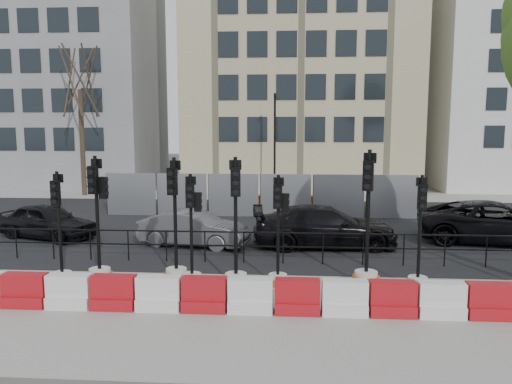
# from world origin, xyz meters

# --- Properties ---
(ground) EXTENTS (120.00, 120.00, 0.00)m
(ground) POSITION_xyz_m (0.00, 0.00, 0.00)
(ground) COLOR #51514C
(ground) RESTS_ON ground
(sidewalk_near) EXTENTS (40.00, 6.00, 0.02)m
(sidewalk_near) POSITION_xyz_m (0.00, -3.00, 0.01)
(sidewalk_near) COLOR gray
(sidewalk_near) RESTS_ON ground
(road) EXTENTS (40.00, 14.00, 0.03)m
(road) POSITION_xyz_m (0.00, 7.00, 0.01)
(road) COLOR black
(road) RESTS_ON ground
(sidewalk_far) EXTENTS (40.00, 4.00, 0.02)m
(sidewalk_far) POSITION_xyz_m (0.00, 16.00, 0.01)
(sidewalk_far) COLOR gray
(sidewalk_far) RESTS_ON ground
(building_grey) EXTENTS (11.00, 9.06, 14.00)m
(building_grey) POSITION_xyz_m (-14.00, 21.99, 7.00)
(building_grey) COLOR gray
(building_grey) RESTS_ON ground
(building_cream) EXTENTS (15.00, 10.06, 18.00)m
(building_cream) POSITION_xyz_m (2.00, 21.99, 9.00)
(building_cream) COLOR #B9B187
(building_cream) RESTS_ON ground
(kerb_railing) EXTENTS (18.00, 0.04, 1.00)m
(kerb_railing) POSITION_xyz_m (0.00, 1.20, 0.69)
(kerb_railing) COLOR black
(kerb_railing) RESTS_ON ground
(heras_fencing) EXTENTS (14.33, 1.72, 2.00)m
(heras_fencing) POSITION_xyz_m (0.57, 9.86, 0.65)
(heras_fencing) COLOR gray
(heras_fencing) RESTS_ON ground
(lamp_post_far) EXTENTS (0.12, 0.56, 6.00)m
(lamp_post_far) POSITION_xyz_m (0.50, 14.98, 3.22)
(lamp_post_far) COLOR black
(lamp_post_far) RESTS_ON ground
(tree_bare_far) EXTENTS (2.00, 2.00, 9.00)m
(tree_bare_far) POSITION_xyz_m (-11.00, 15.50, 6.65)
(tree_bare_far) COLOR #473828
(tree_bare_far) RESTS_ON ground
(barrier_row) EXTENTS (14.65, 0.50, 0.80)m
(barrier_row) POSITION_xyz_m (0.00, -2.80, 0.37)
(barrier_row) COLOR red
(barrier_row) RESTS_ON ground
(traffic_signal_a) EXTENTS (0.60, 0.60, 3.03)m
(traffic_signal_a) POSITION_xyz_m (-4.58, -1.26, 0.63)
(traffic_signal_a) COLOR white
(traffic_signal_a) RESTS_ON ground
(traffic_signal_b) EXTENTS (0.67, 0.67, 3.42)m
(traffic_signal_b) POSITION_xyz_m (-3.66, -1.01, 0.82)
(traffic_signal_b) COLOR white
(traffic_signal_b) RESTS_ON ground
(traffic_signal_c) EXTENTS (0.67, 0.67, 3.38)m
(traffic_signal_c) POSITION_xyz_m (-1.63, -0.84, 0.70)
(traffic_signal_c) COLOR white
(traffic_signal_c) RESTS_ON ground
(traffic_signal_d) EXTENTS (0.59, 0.59, 2.98)m
(traffic_signal_d) POSITION_xyz_m (-1.14, -1.12, 0.71)
(traffic_signal_d) COLOR white
(traffic_signal_d) RESTS_ON ground
(traffic_signal_e) EXTENTS (0.67, 0.67, 3.42)m
(traffic_signal_e) POSITION_xyz_m (0.02, -1.20, 0.71)
(traffic_signal_e) COLOR white
(traffic_signal_e) RESTS_ON ground
(traffic_signal_f) EXTENTS (0.58, 0.58, 2.96)m
(traffic_signal_f) POSITION_xyz_m (1.10, -1.02, 0.71)
(traffic_signal_f) COLOR white
(traffic_signal_f) RESTS_ON ground
(traffic_signal_g) EXTENTS (0.71, 0.71, 3.60)m
(traffic_signal_g) POSITION_xyz_m (3.38, -0.86, 0.74)
(traffic_signal_g) COLOR white
(traffic_signal_g) RESTS_ON ground
(traffic_signal_h) EXTENTS (0.59, 0.59, 2.98)m
(traffic_signal_h) POSITION_xyz_m (4.67, -1.01, 0.62)
(traffic_signal_h) COLOR white
(traffic_signal_h) RESTS_ON ground
(car_a) EXTENTS (3.94, 4.83, 1.32)m
(car_a) POSITION_xyz_m (-7.65, 4.12, 0.66)
(car_a) COLOR black
(car_a) RESTS_ON ground
(car_b) EXTENTS (2.89, 4.35, 1.25)m
(car_b) POSITION_xyz_m (-1.97, 3.31, 0.63)
(car_b) COLOR #515156
(car_b) RESTS_ON ground
(car_c) EXTENTS (2.73, 5.26, 1.44)m
(car_c) POSITION_xyz_m (2.60, 3.47, 0.72)
(car_c) COLOR black
(car_c) RESTS_ON ground
(car_d) EXTENTS (4.24, 6.20, 1.50)m
(car_d) POSITION_xyz_m (8.78, 4.50, 0.75)
(car_d) COLOR black
(car_d) RESTS_ON ground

